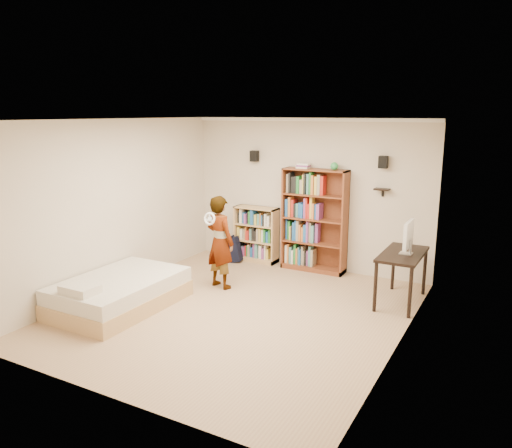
{
  "coord_description": "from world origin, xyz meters",
  "views": [
    {
      "loc": [
        3.43,
        -5.75,
        2.8
      ],
      "look_at": [
        -0.04,
        0.6,
        1.17
      ],
      "focal_mm": 35.0,
      "sensor_mm": 36.0,
      "label": 1
    }
  ],
  "objects_px": {
    "computer_desk": "(401,278)",
    "tall_bookshelf": "(314,221)",
    "low_bookshelf": "(256,234)",
    "person": "(220,242)",
    "daybed": "(120,289)"
  },
  "relations": [
    {
      "from": "computer_desk",
      "to": "tall_bookshelf",
      "type": "bearing_deg",
      "value": 154.08
    },
    {
      "from": "tall_bookshelf",
      "to": "low_bookshelf",
      "type": "relative_size",
      "value": 1.74
    },
    {
      "from": "low_bookshelf",
      "to": "tall_bookshelf",
      "type": "bearing_deg",
      "value": -0.55
    },
    {
      "from": "tall_bookshelf",
      "to": "person",
      "type": "bearing_deg",
      "value": -122.63
    },
    {
      "from": "daybed",
      "to": "computer_desk",
      "type": "bearing_deg",
      "value": 31.17
    },
    {
      "from": "low_bookshelf",
      "to": "computer_desk",
      "type": "relative_size",
      "value": 0.92
    },
    {
      "from": "tall_bookshelf",
      "to": "daybed",
      "type": "xyz_separation_m",
      "value": [
        -1.81,
        -3.0,
        -0.63
      ]
    },
    {
      "from": "tall_bookshelf",
      "to": "person",
      "type": "height_order",
      "value": "tall_bookshelf"
    },
    {
      "from": "tall_bookshelf",
      "to": "low_bookshelf",
      "type": "bearing_deg",
      "value": 179.45
    },
    {
      "from": "tall_bookshelf",
      "to": "daybed",
      "type": "distance_m",
      "value": 3.56
    },
    {
      "from": "daybed",
      "to": "low_bookshelf",
      "type": "bearing_deg",
      "value": 78.11
    },
    {
      "from": "tall_bookshelf",
      "to": "low_bookshelf",
      "type": "xyz_separation_m",
      "value": [
        -1.18,
        0.01,
        -0.39
      ]
    },
    {
      "from": "computer_desk",
      "to": "person",
      "type": "bearing_deg",
      "value": -165.57
    },
    {
      "from": "daybed",
      "to": "person",
      "type": "distance_m",
      "value": 1.73
    },
    {
      "from": "tall_bookshelf",
      "to": "computer_desk",
      "type": "relative_size",
      "value": 1.61
    }
  ]
}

